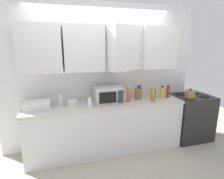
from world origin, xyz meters
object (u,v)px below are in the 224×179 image
at_px(stove_range, 190,117).
at_px(bottle_amber_vinegar, 153,97).
at_px(bottle_spice_jar, 129,95).
at_px(kettle, 190,94).
at_px(dish_rack, 37,105).
at_px(bottle_red_sauce, 168,92).
at_px(bowl_ceramic_small, 72,103).
at_px(knife_block, 138,93).
at_px(bottle_yellow_mustard, 162,92).
at_px(microwave, 108,95).
at_px(bottle_clear_tall, 61,100).
at_px(bottle_soy_dark, 153,94).
at_px(bottle_white_jar, 90,103).

relative_size(stove_range, bottle_amber_vinegar, 4.51).
relative_size(bottle_spice_jar, bottle_amber_vinegar, 1.36).
height_order(kettle, bottle_amber_vinegar, bottle_amber_vinegar).
xyz_separation_m(dish_rack, bottle_red_sauce, (2.33, 0.01, 0.05)).
distance_m(dish_rack, bottle_amber_vinegar, 1.93).
bearing_deg(kettle, bowl_ceramic_small, 174.30).
relative_size(stove_range, knife_block, 3.41).
bearing_deg(bottle_spice_jar, bowl_ceramic_small, 174.34).
bearing_deg(bottle_spice_jar, dish_rack, 178.43).
bearing_deg(dish_rack, bottle_yellow_mustard, 0.27).
distance_m(microwave, dish_rack, 1.15).
bearing_deg(knife_block, microwave, -175.57).
bearing_deg(bottle_red_sauce, bottle_spice_jar, -176.32).
distance_m(kettle, bottle_clear_tall, 2.35).
relative_size(kettle, knife_block, 0.69).
bearing_deg(bowl_ceramic_small, microwave, -2.55).
bearing_deg(bottle_red_sauce, bottle_soy_dark, 174.66).
xyz_separation_m(bottle_clear_tall, bottle_amber_vinegar, (1.57, -0.19, -0.01)).
distance_m(bottle_amber_vinegar, bottle_yellow_mustard, 0.32).
relative_size(bottle_red_sauce, bottle_clear_tall, 1.08).
bearing_deg(stove_range, knife_block, 175.15).
xyz_separation_m(bottle_amber_vinegar, bottle_yellow_mustard, (0.27, 0.16, 0.02)).
xyz_separation_m(knife_block, bottle_clear_tall, (-1.39, -0.04, 0.00)).
bearing_deg(bottle_red_sauce, bottle_amber_vinegar, -157.97).
bearing_deg(dish_rack, kettle, -3.40).
relative_size(kettle, bottle_soy_dark, 1.02).
relative_size(bottle_red_sauce, bottle_amber_vinegar, 1.14).
xyz_separation_m(bottle_spice_jar, bowl_ceramic_small, (-0.98, 0.10, -0.09)).
bearing_deg(bottle_yellow_mustard, bottle_white_jar, -171.90).
xyz_separation_m(kettle, bottle_soy_dark, (-0.66, 0.20, 0.00)).
distance_m(microwave, bottle_white_jar, 0.42).
distance_m(dish_rack, bottle_clear_tall, 0.36).
height_order(kettle, bottle_spice_jar, bottle_spice_jar).
height_order(bottle_white_jar, bottle_soy_dark, bottle_white_jar).
distance_m(kettle, bottle_spice_jar, 1.18).
bearing_deg(bottle_yellow_mustard, bottle_amber_vinegar, -149.05).
height_order(microwave, knife_block, microwave).
distance_m(bottle_soy_dark, bowl_ceramic_small, 1.50).
distance_m(bottle_white_jar, bottle_soy_dark, 1.26).
height_order(stove_range, bowl_ceramic_small, bowl_ceramic_small).
relative_size(knife_block, bottle_spice_jar, 0.97).
distance_m(stove_range, knife_block, 1.25).
distance_m(knife_block, bottle_white_jar, 0.99).
bearing_deg(stove_range, bottle_white_jar, -175.33).
distance_m(bottle_red_sauce, bottle_amber_vinegar, 0.43).
bearing_deg(knife_block, bottle_spice_jar, -153.36).
bearing_deg(dish_rack, knife_block, 2.44).
bearing_deg(knife_block, dish_rack, -177.56).
distance_m(bottle_clear_tall, bottle_amber_vinegar, 1.58).
bearing_deg(bottle_clear_tall, stove_range, -1.27).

